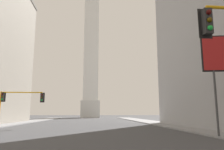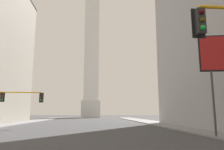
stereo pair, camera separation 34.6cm
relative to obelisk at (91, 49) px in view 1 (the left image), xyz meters
The scene contains 3 objects.
sidewalk_right 67.08m from the obelisk, 77.09° to the right, with size 5.00×110.19×0.15m, color gray.
obelisk is the anchor object (origin of this frame).
traffic_light_mid_left 68.28m from the obelisk, 98.24° to the right, with size 5.88×0.50×4.80m.
Camera 1 is at (1.17, -0.91, 1.98)m, focal length 35.00 mm.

